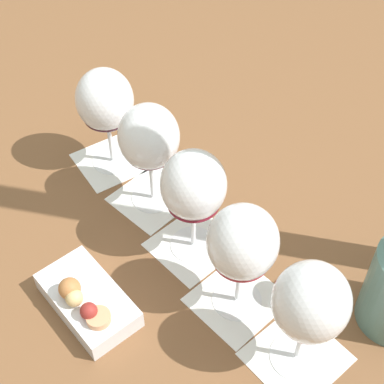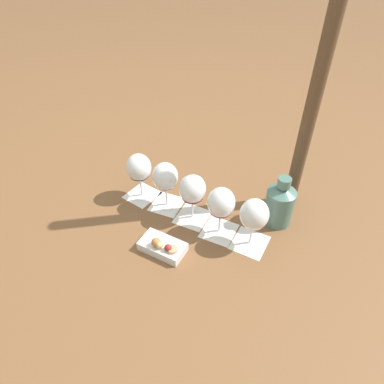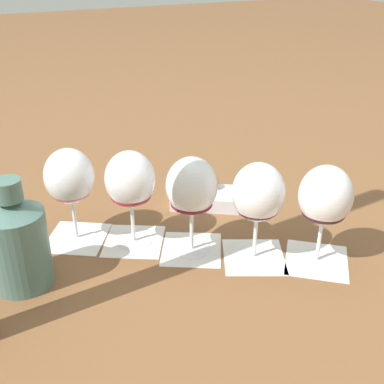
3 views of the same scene
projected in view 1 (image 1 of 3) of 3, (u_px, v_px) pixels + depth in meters
ground_plane at (193, 245)px, 0.91m from camera, size 8.00×8.00×0.00m
tasting_card_0 at (296, 356)px, 0.78m from camera, size 0.16×0.16×0.00m
tasting_card_1 at (237, 300)px, 0.84m from camera, size 0.16×0.16×0.00m
tasting_card_2 at (192, 246)px, 0.90m from camera, size 0.16×0.16×0.00m
tasting_card_3 at (153, 197)px, 0.97m from camera, size 0.15×0.16×0.00m
tasting_card_4 at (113, 160)px, 1.03m from camera, size 0.16×0.16×0.00m
wine_glass_0 at (310, 306)px, 0.69m from camera, size 0.09×0.09×0.19m
wine_glass_1 at (242, 246)px, 0.75m from camera, size 0.09×0.09×0.19m
wine_glass_2 at (193, 191)px, 0.81m from camera, size 0.09×0.09×0.19m
wine_glass_3 at (149, 141)px, 0.88m from camera, size 0.09×0.09×0.19m
wine_glass_4 at (105, 104)px, 0.94m from camera, size 0.09×0.09×0.19m
snack_dish at (87, 300)px, 0.82m from camera, size 0.17×0.15×0.06m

